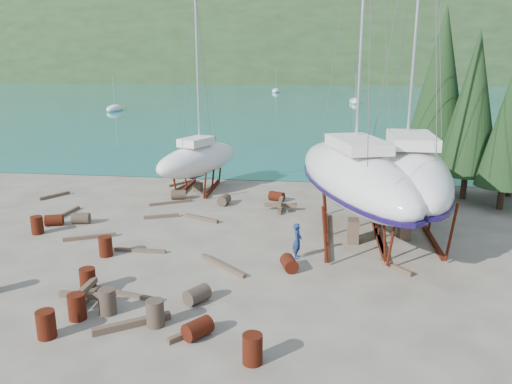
# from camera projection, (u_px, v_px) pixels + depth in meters

# --- Properties ---
(ground) EXTENTS (600.00, 600.00, 0.00)m
(ground) POSITION_uv_depth(u_px,v_px,m) (226.00, 266.00, 20.68)
(ground) COLOR #584E45
(ground) RESTS_ON ground
(bay_water) EXTENTS (700.00, 700.00, 0.00)m
(bay_water) POSITION_uv_depth(u_px,v_px,m) (317.00, 72.00, 322.40)
(bay_water) COLOR #19687D
(bay_water) RESTS_ON ground
(far_hill) EXTENTS (800.00, 360.00, 110.00)m
(far_hill) POSITION_uv_depth(u_px,v_px,m) (317.00, 72.00, 327.19)
(far_hill) COLOR #213018
(far_hill) RESTS_ON ground
(far_house_left) EXTENTS (6.60, 5.60, 5.60)m
(far_house_left) POSITION_uv_depth(u_px,v_px,m) (170.00, 72.00, 209.43)
(far_house_left) COLOR beige
(far_house_left) RESTS_ON ground
(far_house_center) EXTENTS (6.60, 5.60, 5.60)m
(far_house_center) POSITION_uv_depth(u_px,v_px,m) (265.00, 72.00, 204.42)
(far_house_center) COLOR beige
(far_house_center) RESTS_ON ground
(far_house_right) EXTENTS (6.60, 5.60, 5.60)m
(far_house_right) POSITION_uv_depth(u_px,v_px,m) (389.00, 73.00, 198.16)
(far_house_right) COLOR beige
(far_house_right) RESTS_ON ground
(cypress_near_right) EXTENTS (3.60, 3.60, 10.00)m
(cypress_near_right) POSITION_uv_depth(u_px,v_px,m) (473.00, 103.00, 29.11)
(cypress_near_right) COLOR black
(cypress_near_right) RESTS_ON ground
(cypress_mid_right) EXTENTS (3.06, 3.06, 8.50)m
(cypress_mid_right) POSITION_uv_depth(u_px,v_px,m) (510.00, 123.00, 27.24)
(cypress_mid_right) COLOR black
(cypress_mid_right) RESTS_ON ground
(cypress_back_left) EXTENTS (4.14, 4.14, 11.50)m
(cypress_back_left) POSITION_uv_depth(u_px,v_px,m) (440.00, 86.00, 30.99)
(cypress_back_left) COLOR black
(cypress_back_left) RESTS_ON ground
(moored_boat_left) EXTENTS (2.00, 5.00, 6.05)m
(moored_boat_left) POSITION_uv_depth(u_px,v_px,m) (115.00, 109.00, 81.81)
(moored_boat_left) COLOR silver
(moored_boat_left) RESTS_ON ground
(moored_boat_mid) EXTENTS (2.00, 5.00, 6.05)m
(moored_boat_mid) POSITION_uv_depth(u_px,v_px,m) (355.00, 101.00, 95.96)
(moored_boat_mid) COLOR silver
(moored_boat_mid) RESTS_ON ground
(moored_boat_far) EXTENTS (2.00, 5.00, 6.05)m
(moored_boat_far) POSITION_uv_depth(u_px,v_px,m) (276.00, 91.00, 126.95)
(moored_boat_far) COLOR silver
(moored_boat_far) RESTS_ON ground
(large_sailboat_near) EXTENTS (6.92, 12.46, 18.85)m
(large_sailboat_near) POSITION_uv_depth(u_px,v_px,m) (355.00, 176.00, 23.17)
(large_sailboat_near) COLOR silver
(large_sailboat_near) RESTS_ON ground
(large_sailboat_far) EXTENTS (3.78, 12.14, 19.08)m
(large_sailboat_far) POSITION_uv_depth(u_px,v_px,m) (407.00, 172.00, 23.68)
(large_sailboat_far) COLOR silver
(large_sailboat_far) RESTS_ON ground
(small_sailboat_shore) EXTENTS (5.29, 8.12, 12.45)m
(small_sailboat_shore) POSITION_uv_depth(u_px,v_px,m) (198.00, 159.00, 32.18)
(small_sailboat_shore) COLOR silver
(small_sailboat_shore) RESTS_ON ground
(worker) EXTENTS (0.42, 0.60, 1.57)m
(worker) POSITION_uv_depth(u_px,v_px,m) (297.00, 241.00, 21.32)
(worker) COLOR navy
(worker) RESTS_ON ground
(drum_1) EXTENTS (0.97, 1.05, 0.58)m
(drum_1) POSITION_uv_depth(u_px,v_px,m) (197.00, 295.00, 17.52)
(drum_1) COLOR #2D2823
(drum_1) RESTS_ON ground
(drum_2) EXTENTS (1.02, 0.83, 0.58)m
(drum_2) POSITION_uv_depth(u_px,v_px,m) (54.00, 220.00, 25.61)
(drum_2) COLOR #611910
(drum_2) RESTS_ON ground
(drum_3) EXTENTS (0.58, 0.58, 0.88)m
(drum_3) POSITION_uv_depth(u_px,v_px,m) (46.00, 324.00, 15.27)
(drum_3) COLOR #611910
(drum_3) RESTS_ON ground
(drum_4) EXTENTS (1.03, 0.86, 0.58)m
(drum_4) POSITION_uv_depth(u_px,v_px,m) (277.00, 196.00, 30.05)
(drum_4) COLOR #611910
(drum_4) RESTS_ON ground
(drum_6) EXTENTS (0.83, 1.02, 0.58)m
(drum_6) POSITION_uv_depth(u_px,v_px,m) (289.00, 263.00, 20.20)
(drum_6) COLOR #611910
(drum_6) RESTS_ON ground
(drum_7) EXTENTS (0.58, 0.58, 0.88)m
(drum_7) POSITION_uv_depth(u_px,v_px,m) (253.00, 349.00, 13.98)
(drum_7) COLOR #611910
(drum_7) RESTS_ON ground
(drum_8) EXTENTS (0.58, 0.58, 0.88)m
(drum_8) POSITION_uv_depth(u_px,v_px,m) (37.00, 225.00, 24.39)
(drum_8) COLOR #611910
(drum_8) RESTS_ON ground
(drum_9) EXTENTS (0.99, 0.76, 0.58)m
(drum_9) POSITION_uv_depth(u_px,v_px,m) (179.00, 195.00, 30.41)
(drum_9) COLOR #2D2823
(drum_9) RESTS_ON ground
(drum_10) EXTENTS (0.58, 0.58, 0.88)m
(drum_10) POSITION_uv_depth(u_px,v_px,m) (88.00, 280.00, 18.36)
(drum_10) COLOR #611910
(drum_10) RESTS_ON ground
(drum_11) EXTENTS (0.72, 0.96, 0.58)m
(drum_11) POSITION_uv_depth(u_px,v_px,m) (224.00, 200.00, 29.29)
(drum_11) COLOR #2D2823
(drum_11) RESTS_ON ground
(drum_12) EXTENTS (0.99, 1.05, 0.58)m
(drum_12) POSITION_uv_depth(u_px,v_px,m) (198.00, 328.00, 15.33)
(drum_12) COLOR #611910
(drum_12) RESTS_ON ground
(drum_13) EXTENTS (0.58, 0.58, 0.88)m
(drum_13) POSITION_uv_depth(u_px,v_px,m) (77.00, 307.00, 16.36)
(drum_13) COLOR #611910
(drum_13) RESTS_ON ground
(drum_14) EXTENTS (0.58, 0.58, 0.88)m
(drum_14) POSITION_uv_depth(u_px,v_px,m) (106.00, 246.00, 21.63)
(drum_14) COLOR #611910
(drum_14) RESTS_ON ground
(drum_15) EXTENTS (0.97, 0.72, 0.58)m
(drum_15) POSITION_uv_depth(u_px,v_px,m) (81.00, 218.00, 25.92)
(drum_15) COLOR #2D2823
(drum_15) RESTS_ON ground
(drum_16) EXTENTS (0.58, 0.58, 0.88)m
(drum_16) POSITION_uv_depth(u_px,v_px,m) (107.00, 301.00, 16.71)
(drum_16) COLOR #2D2823
(drum_16) RESTS_ON ground
(drum_17) EXTENTS (0.58, 0.58, 0.88)m
(drum_17) POSITION_uv_depth(u_px,v_px,m) (155.00, 313.00, 15.95)
(drum_17) COLOR #2D2823
(drum_17) RESTS_ON ground
(timber_0) EXTENTS (1.42, 1.98, 0.14)m
(timber_0) POSITION_uv_depth(u_px,v_px,m) (182.00, 183.00, 34.21)
(timber_0) COLOR brown
(timber_0) RESTS_ON ground
(timber_1) EXTENTS (1.23, 1.37, 0.19)m
(timber_1) POSITION_uv_depth(u_px,v_px,m) (396.00, 268.00, 20.28)
(timber_1) COLOR brown
(timber_1) RESTS_ON ground
(timber_2) EXTENTS (1.18, 1.83, 0.19)m
(timber_2) POSITION_uv_depth(u_px,v_px,m) (54.00, 196.00, 30.95)
(timber_2) COLOR brown
(timber_2) RESTS_ON ground
(timber_3) EXTENTS (3.19, 0.91, 0.15)m
(timber_3) POSITION_uv_depth(u_px,v_px,m) (121.00, 293.00, 18.13)
(timber_3) COLOR brown
(timber_3) RESTS_ON ground
(timber_4) EXTENTS (1.81, 0.86, 0.17)m
(timber_4) POSITION_uv_depth(u_px,v_px,m) (161.00, 216.00, 26.91)
(timber_4) COLOR brown
(timber_4) RESTS_ON ground
(timber_5) EXTENTS (2.22, 2.01, 0.16)m
(timber_5) POSITION_uv_depth(u_px,v_px,m) (223.00, 265.00, 20.52)
(timber_5) COLOR brown
(timber_5) RESTS_ON ground
(timber_7) EXTENTS (1.20, 1.38, 0.17)m
(timber_7) POSITION_uv_depth(u_px,v_px,m) (191.00, 332.00, 15.51)
(timber_7) COLOR brown
(timber_7) RESTS_ON ground
(timber_8) EXTENTS (2.04, 1.09, 0.19)m
(timber_8) POSITION_uv_depth(u_px,v_px,m) (201.00, 218.00, 26.55)
(timber_8) COLOR brown
(timber_8) RESTS_ON ground
(timber_9) EXTENTS (0.58, 2.04, 0.15)m
(timber_9) POSITION_uv_depth(u_px,v_px,m) (180.00, 188.00, 32.92)
(timber_9) COLOR brown
(timber_9) RESTS_ON ground
(timber_11) EXTENTS (2.53, 0.16, 0.15)m
(timber_11) POSITION_uv_depth(u_px,v_px,m) (138.00, 250.00, 22.16)
(timber_11) COLOR brown
(timber_11) RESTS_ON ground
(timber_12) EXTENTS (2.25, 1.24, 0.17)m
(timber_12) POSITION_uv_depth(u_px,v_px,m) (90.00, 237.00, 23.79)
(timber_12) COLOR brown
(timber_12) RESTS_ON ground
(timber_15) EXTENTS (2.31, 1.44, 0.15)m
(timber_15) POSITION_uv_depth(u_px,v_px,m) (171.00, 203.00, 29.53)
(timber_15) COLOR brown
(timber_15) RESTS_ON ground
(timber_16) EXTENTS (2.21, 1.59, 0.23)m
(timber_16) POSITION_uv_depth(u_px,v_px,m) (132.00, 324.00, 15.95)
(timber_16) COLOR brown
(timber_16) RESTS_ON ground
(timber_17) EXTENTS (0.38, 2.43, 0.16)m
(timber_17) POSITION_uv_depth(u_px,v_px,m) (66.00, 213.00, 27.44)
(timber_17) COLOR brown
(timber_17) RESTS_ON ground
(timber_pile_fore) EXTENTS (1.80, 1.80, 0.60)m
(timber_pile_fore) POSITION_uv_depth(u_px,v_px,m) (84.00, 295.00, 17.45)
(timber_pile_fore) COLOR brown
(timber_pile_fore) RESTS_ON ground
(timber_pile_aft) EXTENTS (1.80, 1.80, 0.60)m
(timber_pile_aft) POSITION_uv_depth(u_px,v_px,m) (280.00, 205.00, 28.18)
(timber_pile_aft) COLOR brown
(timber_pile_aft) RESTS_ON ground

